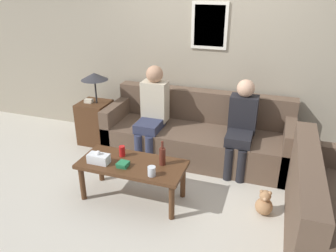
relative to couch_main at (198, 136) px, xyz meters
name	(u,v)px	position (x,y,z in m)	size (l,w,h in m)	color
ground_plane	(187,174)	(0.00, -0.52, -0.30)	(16.00, 16.00, 0.00)	beige
wall_back	(209,56)	(0.00, 0.46, 1.00)	(9.00, 0.08, 2.60)	#9E937F
couch_main	(198,136)	(0.00, 0.00, 0.00)	(2.47, 0.87, 0.86)	brown
couch_side	(333,219)	(1.56, -1.27, 0.00)	(0.87, 1.66, 0.86)	brown
coffee_table	(132,168)	(-0.43, -1.19, 0.09)	(1.15, 0.52, 0.45)	#4C2D19
side_table_with_lamp	(95,117)	(-1.54, -0.08, 0.09)	(0.46, 0.43, 1.07)	#4C2D19
wine_bottle	(162,156)	(-0.11, -1.11, 0.25)	(0.07, 0.07, 0.27)	#562319
drinking_glass	(152,171)	(-0.14, -1.35, 0.20)	(0.08, 0.08, 0.10)	silver
book_stack	(123,164)	(-0.49, -1.28, 0.17)	(0.12, 0.13, 0.05)	#237547
soda_can	(122,151)	(-0.60, -1.08, 0.21)	(0.07, 0.07, 0.12)	red
tissue_box	(99,158)	(-0.77, -1.30, 0.20)	(0.23, 0.12, 0.15)	silver
person_left	(152,109)	(-0.59, -0.16, 0.37)	(0.34, 0.59, 1.24)	#2D334C
person_right	(241,123)	(0.58, -0.15, 0.33)	(0.34, 0.61, 1.15)	black
teddy_bear	(264,204)	(0.97, -1.00, -0.18)	(0.18, 0.18, 0.28)	#A87A51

